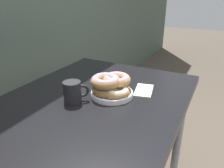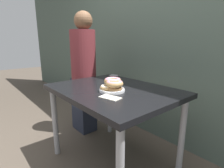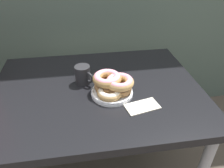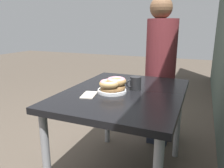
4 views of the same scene
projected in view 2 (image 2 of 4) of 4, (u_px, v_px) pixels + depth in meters
The scene contains 6 objects.
wall_back at pixel (167, 21), 1.78m from camera, with size 8.00×0.05×2.60m.
dining_table at pixel (113, 97), 1.49m from camera, with size 1.05×0.80×0.72m.
donut_plate at pixel (112, 85), 1.36m from camera, with size 0.22×0.22×0.10m.
coffee_mug at pixel (114, 80), 1.54m from camera, with size 0.09×0.10×0.09m.
person_figure at pixel (83, 74), 2.06m from camera, with size 0.34×0.29×1.42m.
napkin at pixel (110, 98), 1.21m from camera, with size 0.16×0.11×0.01m.
Camera 2 is at (1.08, -0.52, 1.10)m, focal length 28.00 mm.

